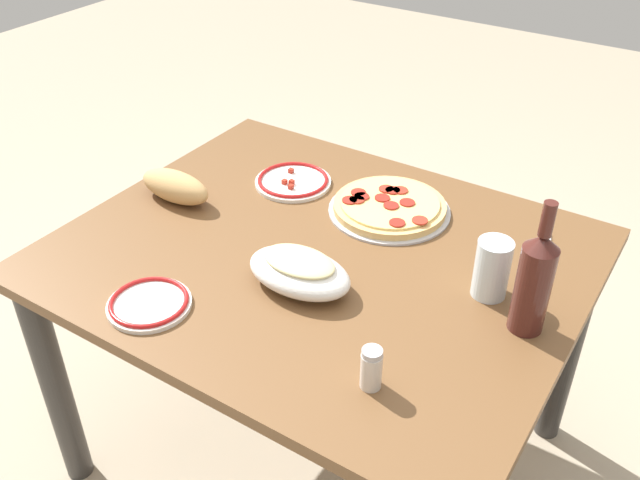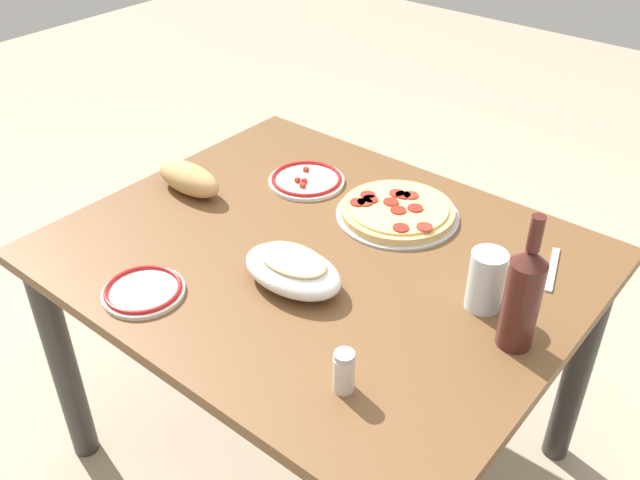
% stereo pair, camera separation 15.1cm
% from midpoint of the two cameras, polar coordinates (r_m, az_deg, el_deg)
% --- Properties ---
extents(ground_plane, '(8.00, 8.00, 0.00)m').
position_cam_midpoint_polar(ground_plane, '(2.10, -2.15, -16.80)').
color(ground_plane, tan).
rests_on(ground_plane, ground).
extents(dining_table, '(1.17, 0.97, 0.71)m').
position_cam_midpoint_polar(dining_table, '(1.68, -2.57, -4.12)').
color(dining_table, brown).
rests_on(dining_table, ground).
extents(pepperoni_pizza, '(0.31, 0.31, 0.03)m').
position_cam_midpoint_polar(pepperoni_pizza, '(1.75, 3.24, 2.67)').
color(pepperoni_pizza, '#B7B7BC').
rests_on(pepperoni_pizza, dining_table).
extents(baked_pasta_dish, '(0.24, 0.15, 0.08)m').
position_cam_midpoint_polar(baked_pasta_dish, '(1.49, -4.61, -2.58)').
color(baked_pasta_dish, white).
rests_on(baked_pasta_dish, dining_table).
extents(wine_bottle, '(0.07, 0.07, 0.29)m').
position_cam_midpoint_polar(wine_bottle, '(1.38, 14.20, -3.27)').
color(wine_bottle, '#471E19').
rests_on(wine_bottle, dining_table).
extents(water_glass, '(0.07, 0.07, 0.13)m').
position_cam_midpoint_polar(water_glass, '(1.47, 11.06, -2.42)').
color(water_glass, silver).
rests_on(water_glass, dining_table).
extents(side_plate_near, '(0.20, 0.20, 0.02)m').
position_cam_midpoint_polar(side_plate_near, '(1.88, -4.53, 4.77)').
color(side_plate_near, white).
rests_on(side_plate_near, dining_table).
extents(side_plate_far, '(0.18, 0.18, 0.02)m').
position_cam_midpoint_polar(side_plate_far, '(1.51, -16.61, -5.09)').
color(side_plate_far, white).
rests_on(side_plate_far, dining_table).
extents(bread_loaf, '(0.21, 0.09, 0.08)m').
position_cam_midpoint_polar(bread_loaf, '(1.84, -14.08, 4.20)').
color(bread_loaf, tan).
rests_on(bread_loaf, dining_table).
extents(spice_shaker, '(0.04, 0.04, 0.09)m').
position_cam_midpoint_polar(spice_shaker, '(1.26, 0.75, -10.58)').
color(spice_shaker, silver).
rests_on(spice_shaker, dining_table).
extents(fork_right, '(0.07, 0.17, 0.00)m').
position_cam_midpoint_polar(fork_right, '(1.66, 15.67, -1.17)').
color(fork_right, '#B7B7BC').
rests_on(fork_right, dining_table).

